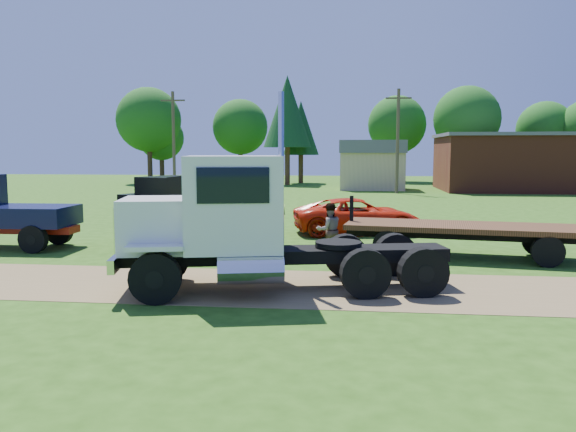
# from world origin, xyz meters

# --- Properties ---
(ground) EXTENTS (140.00, 140.00, 0.00)m
(ground) POSITION_xyz_m (0.00, 0.00, 0.00)
(ground) COLOR #254A10
(ground) RESTS_ON ground
(dirt_track) EXTENTS (120.00, 4.20, 0.01)m
(dirt_track) POSITION_xyz_m (0.00, 0.00, 0.01)
(dirt_track) COLOR brown
(dirt_track) RESTS_ON ground
(white_semi_tractor) EXTENTS (8.91, 4.50, 5.26)m
(white_semi_tractor) POSITION_xyz_m (-0.97, -0.40, 1.80)
(white_semi_tractor) COLOR black
(white_semi_tractor) RESTS_ON ground
(black_dump_truck) EXTENTS (7.08, 4.76, 3.08)m
(black_dump_truck) POSITION_xyz_m (-3.82, 6.27, 1.69)
(black_dump_truck) COLOR black
(black_dump_truck) RESTS_ON ground
(orange_pickup) EXTENTS (6.10, 3.78, 1.58)m
(orange_pickup) POSITION_xyz_m (2.30, 10.32, 0.79)
(orange_pickup) COLOR red
(orange_pickup) RESTS_ON ground
(flatbed_trailer) EXTENTS (8.32, 3.62, 2.06)m
(flatbed_trailer) POSITION_xyz_m (5.91, 4.99, 0.88)
(flatbed_trailer) COLOR #322310
(flatbed_trailer) RESTS_ON ground
(spectator_a) EXTENTS (0.69, 0.65, 1.58)m
(spectator_a) POSITION_xyz_m (-3.25, 0.72, 0.79)
(spectator_a) COLOR #999999
(spectator_a) RESTS_ON ground
(spectator_b) EXTENTS (1.11, 1.00, 1.89)m
(spectator_b) POSITION_xyz_m (1.26, 4.57, 0.94)
(spectator_b) COLOR #999999
(spectator_b) RESTS_ON ground
(brick_building) EXTENTS (15.40, 10.40, 5.30)m
(brick_building) POSITION_xyz_m (18.00, 40.00, 2.66)
(brick_building) COLOR brown
(brick_building) RESTS_ON ground
(tan_shed) EXTENTS (6.20, 5.40, 4.70)m
(tan_shed) POSITION_xyz_m (4.00, 40.00, 2.42)
(tan_shed) COLOR tan
(tan_shed) RESTS_ON ground
(utility_poles) EXTENTS (42.20, 0.28, 9.00)m
(utility_poles) POSITION_xyz_m (6.00, 35.00, 4.71)
(utility_poles) COLOR #473928
(utility_poles) RESTS_ON ground
(tree_row) EXTENTS (55.64, 14.13, 11.79)m
(tree_row) POSITION_xyz_m (1.93, 50.61, 6.75)
(tree_row) COLOR #382917
(tree_row) RESTS_ON ground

